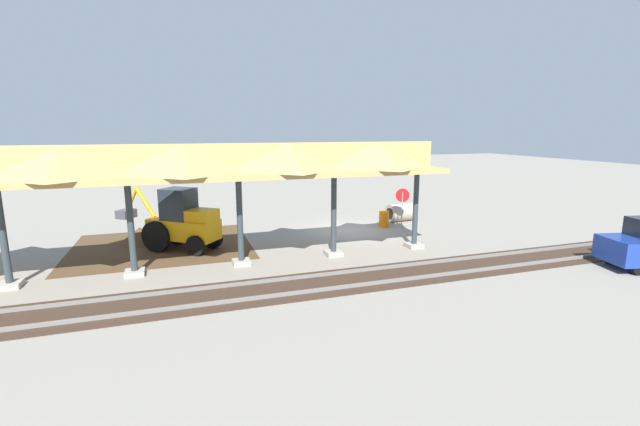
{
  "coord_description": "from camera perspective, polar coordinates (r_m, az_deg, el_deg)",
  "views": [
    {
      "loc": [
        8.76,
        20.97,
        5.43
      ],
      "look_at": [
        2.48,
        2.51,
        1.6
      ],
      "focal_mm": 24.0,
      "sensor_mm": 36.0,
      "label": 1
    }
  ],
  "objects": [
    {
      "name": "rail_tracks",
      "position": [
        17.11,
        13.26,
        -7.59
      ],
      "size": [
        60.0,
        2.58,
        0.15
      ],
      "color": "slate",
      "rests_on": "ground"
    },
    {
      "name": "concrete_pipe",
      "position": [
        26.06,
        10.63,
        0.07
      ],
      "size": [
        1.66,
        1.25,
        1.05
      ],
      "color": "#9E9384",
      "rests_on": "ground"
    },
    {
      "name": "backhoe",
      "position": [
        20.47,
        -18.07,
        -1.18
      ],
      "size": [
        4.75,
        4.09,
        2.82
      ],
      "color": "orange",
      "rests_on": "ground"
    },
    {
      "name": "ground_plane",
      "position": [
        23.37,
        3.79,
        -2.35
      ],
      "size": [
        120.0,
        120.0,
        0.0
      ],
      "primitive_type": "plane",
      "color": "gray"
    },
    {
      "name": "stop_sign",
      "position": [
        24.24,
        10.93,
        1.77
      ],
      "size": [
        0.72,
        0.3,
        2.2
      ],
      "color": "gray",
      "rests_on": "ground"
    },
    {
      "name": "dirt_mound",
      "position": [
        22.55,
        -22.78,
        -3.71
      ],
      "size": [
        3.99,
        3.99,
        1.57
      ],
      "primitive_type": "cone",
      "color": "#4C3823",
      "rests_on": "ground"
    },
    {
      "name": "dirt_work_zone",
      "position": [
        21.59,
        -20.28,
        -4.15
      ],
      "size": [
        8.01,
        7.0,
        0.01
      ],
      "primitive_type": "cube",
      "color": "#4C3823",
      "rests_on": "ground"
    },
    {
      "name": "platform_canopy",
      "position": [
        16.98,
        -24.52,
        5.89
      ],
      "size": [
        25.28,
        3.2,
        4.9
      ],
      "color": "#9E998E",
      "rests_on": "ground"
    },
    {
      "name": "traffic_barrel",
      "position": [
        24.4,
        8.52,
        -0.79
      ],
      "size": [
        0.56,
        0.56,
        0.9
      ],
      "primitive_type": "cylinder",
      "color": "orange",
      "rests_on": "ground"
    }
  ]
}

